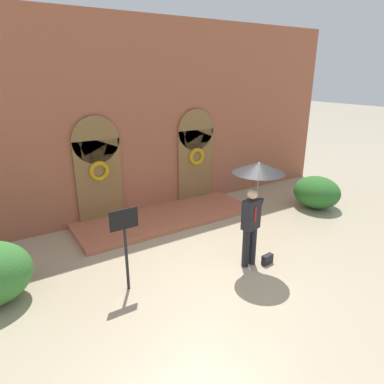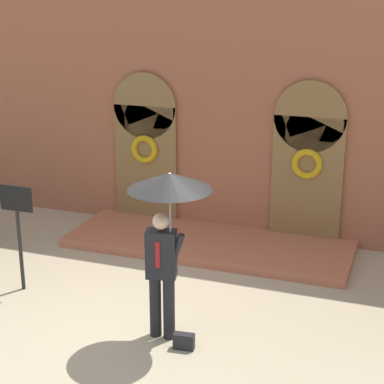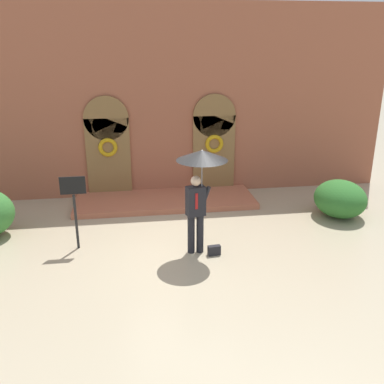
% 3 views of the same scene
% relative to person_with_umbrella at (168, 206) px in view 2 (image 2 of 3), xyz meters
% --- Properties ---
extents(ground_plane, '(80.00, 80.00, 0.00)m').
position_rel_person_with_umbrella_xyz_m(ground_plane, '(-0.50, 0.14, -1.91)').
color(ground_plane, tan).
extents(building_facade, '(14.00, 2.30, 5.60)m').
position_rel_person_with_umbrella_xyz_m(building_facade, '(-0.50, 4.29, 0.77)').
color(building_facade, '#9E563D').
rests_on(building_facade, ground).
extents(person_with_umbrella, '(1.10, 1.10, 2.36)m').
position_rel_person_with_umbrella_xyz_m(person_with_umbrella, '(0.00, 0.00, 0.00)').
color(person_with_umbrella, black).
rests_on(person_with_umbrella, ground).
extents(handbag, '(0.29, 0.15, 0.22)m').
position_rel_person_with_umbrella_xyz_m(handbag, '(0.29, -0.20, -1.80)').
color(handbag, black).
rests_on(handbag, ground).
extents(sign_post, '(0.56, 0.06, 1.72)m').
position_rel_person_with_umbrella_xyz_m(sign_post, '(-2.74, 0.59, -0.75)').
color(sign_post, black).
rests_on(sign_post, ground).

